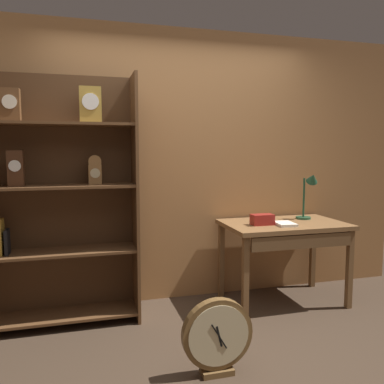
{
  "coord_description": "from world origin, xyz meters",
  "views": [
    {
      "loc": [
        -0.92,
        -2.3,
        1.46
      ],
      "look_at": [
        -0.1,
        0.66,
        1.13
      ],
      "focal_mm": 36.78,
      "sensor_mm": 36.0,
      "label": 1
    }
  ],
  "objects_px": {
    "bookshelf": "(54,201)",
    "workbench": "(285,233)",
    "open_repair_manual": "(285,224)",
    "desk_lamp": "(309,190)",
    "round_clock_large": "(217,336)",
    "toolbox_small": "(262,220)"
  },
  "relations": [
    {
      "from": "desk_lamp",
      "to": "open_repair_manual",
      "type": "xyz_separation_m",
      "value": [
        -0.38,
        -0.22,
        -0.28
      ]
    },
    {
      "from": "bookshelf",
      "to": "workbench",
      "type": "xyz_separation_m",
      "value": [
        2.06,
        -0.1,
        -0.36
      ]
    },
    {
      "from": "bookshelf",
      "to": "workbench",
      "type": "bearing_deg",
      "value": -2.91
    },
    {
      "from": "toolbox_small",
      "to": "open_repair_manual",
      "type": "bearing_deg",
      "value": -20.49
    },
    {
      "from": "open_repair_manual",
      "to": "workbench",
      "type": "bearing_deg",
      "value": 64.16
    },
    {
      "from": "desk_lamp",
      "to": "toolbox_small",
      "type": "xyz_separation_m",
      "value": [
        -0.57,
        -0.15,
        -0.24
      ]
    },
    {
      "from": "bookshelf",
      "to": "toolbox_small",
      "type": "relative_size",
      "value": 10.24
    },
    {
      "from": "toolbox_small",
      "to": "open_repair_manual",
      "type": "height_order",
      "value": "toolbox_small"
    },
    {
      "from": "toolbox_small",
      "to": "open_repair_manual",
      "type": "distance_m",
      "value": 0.21
    },
    {
      "from": "round_clock_large",
      "to": "desk_lamp",
      "type": "bearing_deg",
      "value": 39.53
    },
    {
      "from": "desk_lamp",
      "to": "round_clock_large",
      "type": "distance_m",
      "value": 1.91
    },
    {
      "from": "bookshelf",
      "to": "open_repair_manual",
      "type": "xyz_separation_m",
      "value": [
        2.0,
        -0.2,
        -0.25
      ]
    },
    {
      "from": "open_repair_manual",
      "to": "round_clock_large",
      "type": "relative_size",
      "value": 0.43
    },
    {
      "from": "desk_lamp",
      "to": "round_clock_large",
      "type": "bearing_deg",
      "value": -140.47
    },
    {
      "from": "bookshelf",
      "to": "toolbox_small",
      "type": "xyz_separation_m",
      "value": [
        1.8,
        -0.13,
        -0.21
      ]
    },
    {
      "from": "bookshelf",
      "to": "open_repair_manual",
      "type": "bearing_deg",
      "value": -5.84
    },
    {
      "from": "desk_lamp",
      "to": "bookshelf",
      "type": "bearing_deg",
      "value": -179.59
    },
    {
      "from": "bookshelf",
      "to": "toolbox_small",
      "type": "distance_m",
      "value": 1.82
    },
    {
      "from": "workbench",
      "to": "desk_lamp",
      "type": "xyz_separation_m",
      "value": [
        0.32,
        0.12,
        0.38
      ]
    },
    {
      "from": "bookshelf",
      "to": "open_repair_manual",
      "type": "height_order",
      "value": "bookshelf"
    },
    {
      "from": "round_clock_large",
      "to": "bookshelf",
      "type": "bearing_deg",
      "value": 133.86
    },
    {
      "from": "toolbox_small",
      "to": "round_clock_large",
      "type": "height_order",
      "value": "toolbox_small"
    }
  ]
}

